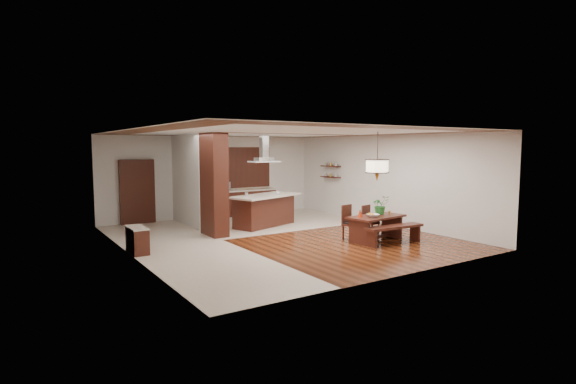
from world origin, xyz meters
TOP-DOWN VIEW (x-y plane):
  - room_shell at (0.00, 0.00)m, footprint 9.00×9.04m
  - tile_hallway at (-2.75, 0.00)m, footprint 2.50×9.00m
  - tile_kitchen at (1.25, 2.50)m, footprint 5.50×4.00m
  - soffit_band at (0.00, 0.00)m, footprint 8.00×9.00m
  - partition_pier at (-1.40, 1.20)m, footprint 0.45×1.00m
  - partition_stub at (-1.40, 3.30)m, footprint 0.18×2.40m
  - hallway_console at (-3.81, 0.20)m, footprint 0.37×0.88m
  - hallway_doorway at (-2.70, 4.40)m, footprint 1.10×0.20m
  - rear_counter at (1.00, 4.20)m, footprint 2.60×0.62m
  - kitchen_window at (1.00, 4.46)m, footprint 2.60×0.08m
  - shelf_lower at (3.87, 2.60)m, footprint 0.26×0.90m
  - shelf_upper at (3.87, 2.60)m, footprint 0.26×0.90m
  - dining_table at (1.94, -1.81)m, footprint 1.72×1.04m
  - dining_bench at (2.02, -2.39)m, footprint 1.74×0.44m
  - dining_chair_left at (1.47, -1.38)m, footprint 0.50×0.50m
  - dining_chair_right at (2.27, -1.26)m, footprint 0.45×0.45m
  - pendant_lantern at (1.94, -1.81)m, footprint 0.64×0.64m
  - foliage_plant at (2.21, -1.68)m, footprint 0.55×0.51m
  - fruit_bowl at (1.72, -1.91)m, footprint 0.37×0.37m
  - napkin_cone at (1.38, -1.79)m, footprint 0.18×0.18m
  - gold_ornament at (2.45, -1.79)m, footprint 0.07×0.07m
  - kitchen_island at (0.54, 1.74)m, footprint 2.64×1.82m
  - range_hood at (0.54, 1.75)m, footprint 0.90×0.55m
  - island_cup at (0.96, 1.62)m, footprint 0.16×0.16m
  - microwave at (0.20, 4.20)m, footprint 0.69×0.57m

SIDE VIEW (x-z plane):
  - tile_hallway at x=-2.75m, z-range 0.00..0.01m
  - tile_kitchen at x=1.25m, z-range 0.00..0.01m
  - dining_bench at x=2.02m, z-range 0.00..0.48m
  - hallway_console at x=-3.81m, z-range 0.00..0.63m
  - dining_chair_right at x=2.27m, z-range 0.00..0.86m
  - dining_chair_left at x=1.47m, z-range 0.00..0.94m
  - rear_counter at x=1.00m, z-range 0.00..0.95m
  - dining_table at x=1.94m, z-range 0.16..0.83m
  - kitchen_island at x=0.54m, z-range 0.01..1.02m
  - fruit_bowl at x=1.72m, z-range 0.67..0.75m
  - gold_ornament at x=2.45m, z-range 0.67..0.76m
  - napkin_cone at x=1.38m, z-range 0.67..0.90m
  - foliage_plant at x=2.21m, z-range 0.67..1.19m
  - island_cup at x=0.96m, z-range 1.00..1.10m
  - hallway_doorway at x=-2.70m, z-range 0.00..2.10m
  - microwave at x=0.20m, z-range 0.95..1.28m
  - shelf_lower at x=3.87m, z-range 1.38..1.42m
  - partition_pier at x=-1.40m, z-range 0.00..2.90m
  - partition_stub at x=-1.40m, z-range 0.00..2.90m
  - kitchen_window at x=1.00m, z-range 1.00..2.50m
  - shelf_upper at x=3.87m, z-range 1.78..1.82m
  - room_shell at x=0.00m, z-range 0.60..3.52m
  - pendant_lantern at x=1.94m, z-range 1.59..2.90m
  - range_hood at x=0.54m, z-range 2.03..2.90m
  - soffit_band at x=0.00m, z-range 2.88..2.89m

